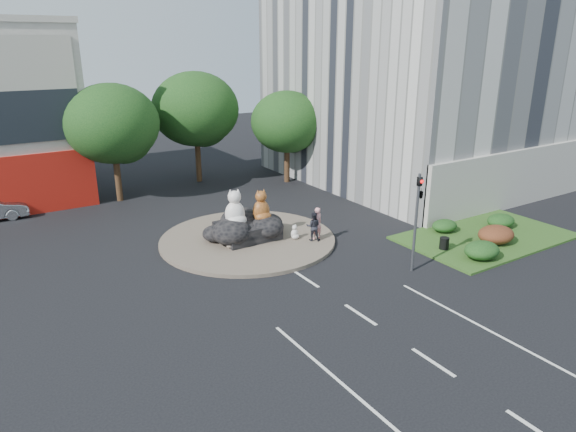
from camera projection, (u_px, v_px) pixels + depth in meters
name	position (u px, v px, depth m)	size (l,w,h in m)	color
ground	(360.00, 315.00, 21.50)	(120.00, 120.00, 0.00)	black
roundabout_island	(248.00, 239.00, 29.46)	(10.00, 10.00, 0.20)	brown
rock_plinth	(247.00, 230.00, 29.29)	(3.20, 2.60, 0.90)	black
grass_verge	(485.00, 237.00, 29.97)	(10.00, 6.00, 0.12)	#294C19
tree_left	(113.00, 127.00, 35.45)	(6.46, 6.46, 8.27)	#382314
tree_mid	(196.00, 113.00, 40.51)	(6.84, 6.84, 8.76)	#382314
tree_right	(287.00, 125.00, 40.65)	(5.70, 5.70, 7.30)	#382314
hedge_near_green	(482.00, 250.00, 26.69)	(2.00, 1.60, 0.90)	#103313
hedge_red	(496.00, 235.00, 28.74)	(2.20, 1.76, 0.99)	#4C2314
hedge_mid_green	(501.00, 221.00, 31.24)	(1.80, 1.44, 0.81)	#103313
hedge_back_green	(445.00, 226.00, 30.52)	(1.60, 1.28, 0.72)	#103313
traffic_light	(419.00, 201.00, 24.52)	(0.44, 1.24, 5.00)	#595B60
street_lamp	(437.00, 145.00, 32.94)	(2.34, 0.22, 8.06)	#595B60
cat_white	(235.00, 208.00, 28.34)	(1.29, 1.12, 2.15)	silver
cat_tabby	(261.00, 206.00, 29.09)	(1.14, 0.99, 1.91)	#A54622
kitten_calico	(230.00, 239.00, 27.86)	(0.60, 0.52, 1.00)	beige
kitten_white	(295.00, 231.00, 29.17)	(0.52, 0.45, 0.87)	silver
pedestrian_pink	(317.00, 223.00, 29.00)	(0.68, 0.45, 1.86)	pink
pedestrian_dark	(313.00, 226.00, 28.78)	(0.81, 0.63, 1.67)	black
litter_bin	(444.00, 243.00, 27.96)	(0.51, 0.51, 0.65)	black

